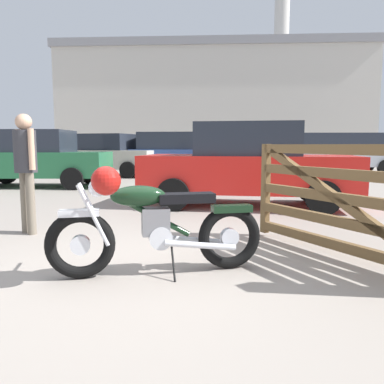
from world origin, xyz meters
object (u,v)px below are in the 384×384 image
vintage_motorcycle (152,224)px  pale_sedan_back (106,155)px  bystander (26,161)px  dark_sedan_left (36,158)px  blue_hatchback_right (248,165)px  white_estate_far (188,152)px  timber_gate (361,198)px  silver_sedan_mid (339,152)px

vintage_motorcycle → pale_sedan_back: 12.21m
bystander → dark_sedan_left: 6.53m
blue_hatchback_right → white_estate_far: bearing=109.0°
vintage_motorcycle → white_estate_far: white_estate_far is taller
blue_hatchback_right → pale_sedan_back: same height
timber_gate → pale_sedan_back: (-6.30, 10.96, 0.13)m
silver_sedan_mid → bystander: bearing=-126.5°
dark_sedan_left → white_estate_far: 6.08m
vintage_motorcycle → silver_sedan_mid: silver_sedan_mid is taller
vintage_motorcycle → blue_hatchback_right: 4.46m
vintage_motorcycle → white_estate_far: (-0.97, 11.89, 0.45)m
bystander → white_estate_far: bearing=30.1°
bystander → pale_sedan_back: size_ratio=0.38×
vintage_motorcycle → blue_hatchback_right: size_ratio=0.47×
bystander → silver_sedan_mid: size_ratio=0.34×
dark_sedan_left → pale_sedan_back: same height
bystander → silver_sedan_mid: 14.32m
bystander → dark_sedan_left: dark_sedan_left is taller
dark_sedan_left → vintage_motorcycle: bearing=-60.3°
blue_hatchback_right → dark_sedan_left: size_ratio=1.00×
pale_sedan_back → vintage_motorcycle: bearing=119.7°
bystander → dark_sedan_left: bearing=62.9°
timber_gate → white_estate_far: 11.80m
vintage_motorcycle → blue_hatchback_right: bearing=-121.6°
silver_sedan_mid → white_estate_far: same height
vintage_motorcycle → timber_gate: 2.13m
blue_hatchback_right → pale_sedan_back: (-5.32, 7.13, 0.00)m
bystander → dark_sedan_left: (-2.93, 5.83, -0.18)m
blue_hatchback_right → dark_sedan_left: bearing=157.4°
timber_gate → pale_sedan_back: bearing=-5.3°
pale_sedan_back → silver_sedan_mid: bearing=-157.6°
bystander → blue_hatchback_right: 4.22m
blue_hatchback_right → white_estate_far: 7.85m
vintage_motorcycle → dark_sedan_left: (-5.01, 7.34, 0.34)m
vintage_motorcycle → silver_sedan_mid: (5.45, 13.70, 0.45)m
white_estate_far → pale_sedan_back: size_ratio=1.07×
vintage_motorcycle → silver_sedan_mid: size_ratio=0.42×
blue_hatchback_right → pale_sedan_back: bearing=130.6°
vintage_motorcycle → silver_sedan_mid: 14.75m
blue_hatchback_right → pale_sedan_back: 8.90m
dark_sedan_left → pale_sedan_back: bearing=74.8°
blue_hatchback_right → silver_sedan_mid: silver_sedan_mid is taller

